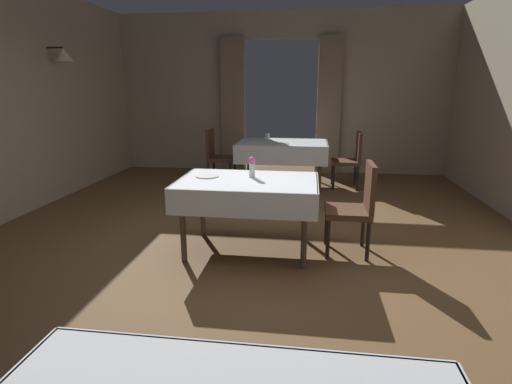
# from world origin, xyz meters

# --- Properties ---
(ground) EXTENTS (10.08, 10.08, 0.00)m
(ground) POSITION_xyz_m (0.00, 0.00, 0.00)
(ground) COLOR brown
(wall_back) EXTENTS (6.40, 0.27, 3.00)m
(wall_back) POSITION_xyz_m (0.00, 4.18, 1.51)
(wall_back) COLOR tan
(wall_back) RESTS_ON ground
(dining_table_mid) EXTENTS (1.38, 0.94, 0.75)m
(dining_table_mid) POSITION_xyz_m (-0.01, 0.11, 0.66)
(dining_table_mid) COLOR #4C3D2D
(dining_table_mid) RESTS_ON ground
(dining_table_far) EXTENTS (1.49, 0.99, 0.75)m
(dining_table_far) POSITION_xyz_m (0.13, 2.93, 0.65)
(dining_table_far) COLOR #4C3D2D
(dining_table_far) RESTS_ON ground
(chair_mid_right) EXTENTS (0.44, 0.44, 0.93)m
(chair_mid_right) POSITION_xyz_m (1.06, 0.19, 0.52)
(chair_mid_right) COLOR black
(chair_mid_right) RESTS_ON ground
(chair_far_left) EXTENTS (0.44, 0.44, 0.93)m
(chair_far_left) POSITION_xyz_m (-1.00, 2.96, 0.52)
(chair_far_left) COLOR black
(chair_far_left) RESTS_ON ground
(chair_far_right) EXTENTS (0.44, 0.44, 0.93)m
(chair_far_right) POSITION_xyz_m (1.26, 2.91, 0.52)
(chair_far_right) COLOR black
(chair_far_right) RESTS_ON ground
(flower_vase_mid) EXTENTS (0.07, 0.07, 0.21)m
(flower_vase_mid) POSITION_xyz_m (0.01, 0.22, 0.86)
(flower_vase_mid) COLOR silver
(flower_vase_mid) RESTS_ON dining_table_mid
(plate_mid_b) EXTENTS (0.24, 0.24, 0.01)m
(plate_mid_b) POSITION_xyz_m (-0.45, 0.19, 0.76)
(plate_mid_b) COLOR white
(plate_mid_b) RESTS_ON dining_table_mid
(glass_far_a) EXTENTS (0.08, 0.08, 0.09)m
(glass_far_a) POSITION_xyz_m (-0.15, 3.25, 0.80)
(glass_far_a) COLOR silver
(glass_far_a) RESTS_ON dining_table_far
(plate_far_b) EXTENTS (0.21, 0.21, 0.01)m
(plate_far_b) POSITION_xyz_m (0.15, 2.66, 0.76)
(plate_far_b) COLOR white
(plate_far_b) RESTS_ON dining_table_far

